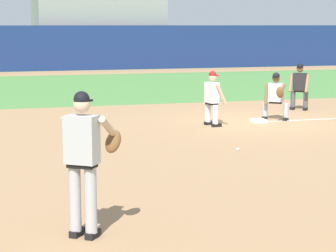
{
  "coord_description": "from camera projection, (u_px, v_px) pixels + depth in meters",
  "views": [
    {
      "loc": [
        -7.27,
        -16.42,
        2.67
      ],
      "look_at": [
        -4.28,
        -5.94,
        0.97
      ],
      "focal_mm": 70.0,
      "sensor_mm": 36.0,
      "label": 1
    }
  ],
  "objects": [
    {
      "name": "stadium_seating_block",
      "position": [
        97.0,
        19.0,
        41.98
      ],
      "size": [
        7.83,
        5.9,
        6.0
      ],
      "color": "gray",
      "rests_on": "ground"
    },
    {
      "name": "infield_dirt_patch",
      "position": [
        203.0,
        158.0,
        13.12
      ],
      "size": [
        18.0,
        18.0,
        0.01
      ],
      "primitive_type": "cube",
      "color": "#A87F56",
      "rests_on": "ground"
    },
    {
      "name": "baseball",
      "position": [
        238.0,
        149.0,
        13.91
      ],
      "size": [
        0.07,
        0.07,
        0.07
      ],
      "primitive_type": "sphere",
      "color": "white",
      "rests_on": "ground"
    },
    {
      "name": "first_baseman",
      "position": [
        276.0,
        94.0,
        18.23
      ],
      "size": [
        0.72,
        1.09,
        1.34
      ],
      "color": "black",
      "rests_on": "ground"
    },
    {
      "name": "umpire",
      "position": [
        300.0,
        85.0,
        20.44
      ],
      "size": [
        0.68,
        0.66,
        1.46
      ],
      "color": "black",
      "rests_on": "ground"
    },
    {
      "name": "pitcher",
      "position": [
        85.0,
        155.0,
        8.13
      ],
      "size": [
        0.84,
        0.56,
        1.86
      ],
      "color": "black",
      "rests_on": "ground"
    },
    {
      "name": "ground_plane",
      "position": [
        258.0,
        122.0,
        17.98
      ],
      "size": [
        160.0,
        160.0,
        0.0
      ],
      "primitive_type": "plane",
      "color": "#518942"
    },
    {
      "name": "baserunner",
      "position": [
        212.0,
        96.0,
        17.22
      ],
      "size": [
        0.51,
        0.64,
        1.46
      ],
      "color": "black",
      "rests_on": "ground"
    },
    {
      "name": "warning_track_strip",
      "position": [
        115.0,
        72.0,
        36.98
      ],
      "size": [
        48.0,
        3.2,
        0.01
      ],
      "primitive_type": "cube",
      "color": "#A87F56",
      "rests_on": "ground"
    },
    {
      "name": "first_base_bag",
      "position": [
        258.0,
        121.0,
        17.98
      ],
      "size": [
        0.38,
        0.38,
        0.09
      ],
      "primitive_type": "cube",
      "color": "white",
      "rests_on": "ground"
    },
    {
      "name": "outfield_wall",
      "position": [
        108.0,
        48.0,
        38.69
      ],
      "size": [
        48.0,
        0.5,
        2.6
      ],
      "color": "navy",
      "rests_on": "ground"
    }
  ]
}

